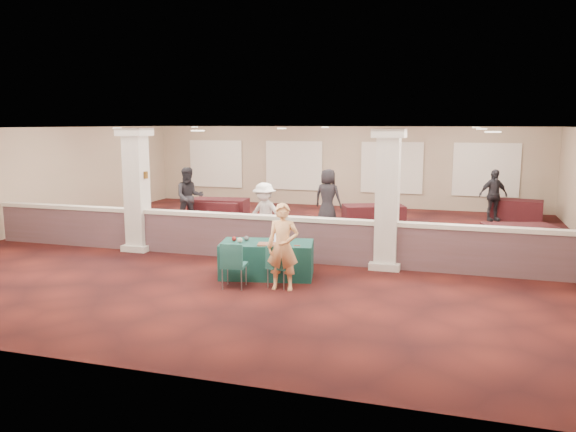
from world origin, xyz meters
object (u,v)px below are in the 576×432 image
(far_table_front_left, at_px, (217,212))
(far_table_front_center, at_px, (357,236))
(woman, at_px, (283,247))
(attendee_d, at_px, (328,197))
(far_table_front_right, at_px, (518,238))
(near_table, at_px, (267,259))
(far_table_back_right, at_px, (516,210))
(far_table_back_center, at_px, (373,217))
(attendee_b, at_px, (264,214))
(attendee_c, at_px, (493,195))
(attendee_a, at_px, (189,197))
(conf_chair_side, at_px, (233,262))
(far_table_back_left, at_px, (220,210))
(conf_chair_main, at_px, (278,263))

(far_table_front_left, distance_m, far_table_front_center, 5.93)
(woman, distance_m, attendee_d, 7.36)
(far_table_front_right, bearing_deg, attendee_d, 158.07)
(near_table, relative_size, far_table_back_right, 1.16)
(far_table_back_center, height_order, attendee_d, attendee_d)
(far_table_back_center, distance_m, attendee_d, 1.64)
(far_table_front_right, bearing_deg, far_table_back_center, 153.18)
(near_table, bearing_deg, attendee_b, 98.70)
(far_table_back_center, distance_m, attendee_c, 4.60)
(attendee_a, relative_size, attendee_c, 1.08)
(conf_chair_side, distance_m, far_table_back_left, 8.08)
(attendee_a, bearing_deg, conf_chair_side, -90.48)
(attendee_b, xyz_separation_m, attendee_c, (6.20, 6.00, 0.03))
(far_table_back_right, relative_size, attendee_a, 0.89)
(near_table, distance_m, woman, 1.14)
(conf_chair_main, bearing_deg, far_table_front_center, 86.21)
(far_table_back_right, distance_m, attendee_a, 11.24)
(attendee_c, bearing_deg, far_table_front_right, -113.83)
(conf_chair_main, bearing_deg, near_table, 132.17)
(conf_chair_main, bearing_deg, far_table_back_center, 91.48)
(woman, xyz_separation_m, attendee_d, (-0.76, 7.32, 0.05))
(attendee_c, bearing_deg, far_table_back_right, 3.32)
(far_table_back_left, bearing_deg, near_table, -58.07)
(conf_chair_main, bearing_deg, conf_chair_side, -149.90)
(far_table_front_left, xyz_separation_m, far_table_back_right, (9.78, 3.50, -0.01))
(far_table_front_right, height_order, far_table_back_right, far_table_front_right)
(far_table_back_left, xyz_separation_m, attendee_d, (3.72, 0.30, 0.54))
(attendee_d, bearing_deg, woman, 107.47)
(far_table_front_center, bearing_deg, attendee_d, 115.59)
(conf_chair_side, xyz_separation_m, far_table_back_center, (1.75, 7.38, -0.18))
(attendee_c, bearing_deg, far_table_back_center, -172.47)
(conf_chair_side, relative_size, attendee_b, 0.55)
(far_table_front_left, relative_size, far_table_back_left, 0.93)
(attendee_a, bearing_deg, far_table_back_center, -21.60)
(attendee_d, bearing_deg, far_table_front_center, 127.10)
(near_table, height_order, far_table_front_center, near_table)
(far_table_front_center, bearing_deg, woman, -100.56)
(conf_chair_side, height_order, attendee_a, attendee_a)
(conf_chair_main, relative_size, attendee_a, 0.46)
(attendee_c, bearing_deg, near_table, -148.06)
(far_table_front_left, height_order, far_table_back_left, far_table_back_left)
(attendee_a, bearing_deg, attendee_b, -65.67)
(attendee_d, bearing_deg, far_table_back_left, 16.12)
(conf_chair_main, relative_size, far_table_back_right, 0.51)
(near_table, bearing_deg, attendee_a, 119.59)
(far_table_front_center, relative_size, far_table_back_center, 0.90)
(far_table_front_center, distance_m, far_table_back_left, 6.00)
(woman, relative_size, far_table_front_right, 1.01)
(attendee_b, height_order, attendee_d, attendee_d)
(far_table_back_left, relative_size, far_table_back_right, 1.11)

